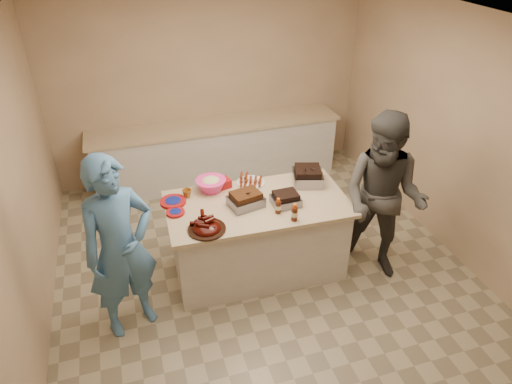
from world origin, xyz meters
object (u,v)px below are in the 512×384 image
object	(u,v)px
bbq_bottle_b	(278,213)
bbq_bottle_a	(294,220)
plastic_cup	(187,197)
coleslaw_bowl	(211,190)
mustard_bottle	(242,198)
rib_platter	(207,230)
island	(257,268)
guest_blue	(135,321)
guest_gray	(371,267)
roasting_pan	(307,183)

from	to	relation	value
bbq_bottle_b	bbq_bottle_a	bearing A→B (deg)	-56.62
bbq_bottle_a	plastic_cup	distance (m)	1.18
coleslaw_bowl	mustard_bottle	world-z (taller)	coleslaw_bowl
bbq_bottle_a	bbq_bottle_b	xyz separation A→B (m)	(-0.11, 0.17, 0.00)
rib_platter	bbq_bottle_b	xyz separation A→B (m)	(0.74, 0.07, 0.00)
island	guest_blue	xyz separation A→B (m)	(-1.41, -0.39, 0.00)
rib_platter	bbq_bottle_a	bearing A→B (deg)	-6.71
bbq_bottle_a	guest_gray	size ratio (longest dim) A/B	0.10
coleslaw_bowl	bbq_bottle_b	size ratio (longest dim) A/B	1.91
bbq_bottle_b	mustard_bottle	size ratio (longest dim) A/B	1.41
rib_platter	mustard_bottle	distance (m)	0.65
coleslaw_bowl	mustard_bottle	distance (m)	0.37
rib_platter	coleslaw_bowl	world-z (taller)	coleslaw_bowl
bbq_bottle_b	guest_blue	distance (m)	1.80
island	mustard_bottle	distance (m)	0.92
rib_platter	bbq_bottle_a	world-z (taller)	bbq_bottle_a
island	roasting_pan	size ratio (longest dim) A/B	5.90
bbq_bottle_b	guest_blue	size ratio (longest dim) A/B	0.09
island	bbq_bottle_b	xyz separation A→B (m)	(0.14, -0.24, 0.90)
roasting_pan	mustard_bottle	bearing A→B (deg)	-157.37
rib_platter	coleslaw_bowl	distance (m)	0.72
rib_platter	coleslaw_bowl	xyz separation A→B (m)	(0.20, 0.69, 0.00)
coleslaw_bowl	plastic_cup	xyz separation A→B (m)	(-0.27, -0.06, 0.00)
island	bbq_bottle_a	distance (m)	1.02
mustard_bottle	roasting_pan	bearing A→B (deg)	5.83
plastic_cup	guest_blue	bearing A→B (deg)	-135.63
bbq_bottle_b	guest_gray	distance (m)	1.43
rib_platter	guest_gray	world-z (taller)	rib_platter
island	guest_blue	world-z (taller)	island
guest_blue	bbq_bottle_b	bearing A→B (deg)	-15.36
coleslaw_bowl	guest_gray	world-z (taller)	coleslaw_bowl
roasting_pan	guest_gray	size ratio (longest dim) A/B	0.17
bbq_bottle_a	plastic_cup	world-z (taller)	bbq_bottle_a
mustard_bottle	guest_gray	bearing A→B (deg)	-20.42
island	rib_platter	world-z (taller)	rib_platter
mustard_bottle	guest_gray	distance (m)	1.72
coleslaw_bowl	guest_blue	world-z (taller)	coleslaw_bowl
island	bbq_bottle_a	size ratio (longest dim) A/B	10.10
island	mustard_bottle	world-z (taller)	mustard_bottle
bbq_bottle_a	plastic_cup	bearing A→B (deg)	141.68
rib_platter	roasting_pan	bearing A→B (deg)	22.57
island	rib_platter	size ratio (longest dim) A/B	5.17
plastic_cup	guest_blue	xyz separation A→B (m)	(-0.73, -0.71, -0.90)
mustard_bottle	coleslaw_bowl	bearing A→B (deg)	137.60
island	plastic_cup	bearing A→B (deg)	156.32
coleslaw_bowl	plastic_cup	world-z (taller)	coleslaw_bowl
coleslaw_bowl	mustard_bottle	size ratio (longest dim) A/B	2.70
island	coleslaw_bowl	distance (m)	1.06
roasting_pan	plastic_cup	bearing A→B (deg)	-168.03
mustard_bottle	guest_blue	world-z (taller)	mustard_bottle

